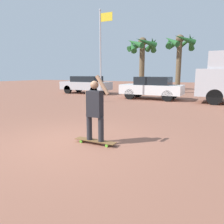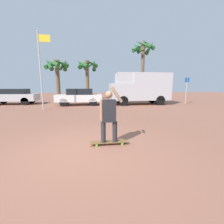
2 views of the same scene
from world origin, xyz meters
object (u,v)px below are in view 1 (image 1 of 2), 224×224
object	(u,v)px
parked_car_silver	(86,84)
flagpole	(101,51)
palm_tree_center_background	(180,47)
parked_car_white	(152,87)
skateboard	(95,141)
person_skateboarder	(95,108)
palm_tree_far_left	(142,48)

from	to	relation	value
parked_car_silver	flagpole	size ratio (longest dim) A/B	0.80
parked_car_silver	palm_tree_center_background	xyz separation A→B (m)	(7.09, 4.17, 3.22)
parked_car_white	skateboard	bearing A→B (deg)	-81.17
person_skateboarder	parked_car_white	xyz separation A→B (m)	(-1.57, 10.09, -0.12)
person_skateboarder	flagpole	size ratio (longest dim) A/B	0.30
person_skateboarder	parked_car_silver	world-z (taller)	person_skateboarder
skateboard	parked_car_white	size ratio (longest dim) A/B	0.27
parked_car_white	palm_tree_far_left	world-z (taller)	palm_tree_far_left
parked_car_silver	skateboard	bearing A→B (deg)	-55.49
palm_tree_far_left	skateboard	bearing A→B (deg)	-74.22
person_skateboarder	flagpole	world-z (taller)	flagpole
palm_tree_center_background	person_skateboarder	bearing A→B (deg)	-86.74
parked_car_white	palm_tree_center_background	world-z (taller)	palm_tree_center_background
skateboard	palm_tree_center_background	world-z (taller)	palm_tree_center_background
parked_car_white	person_skateboarder	bearing A→B (deg)	-81.17
parked_car_silver	palm_tree_far_left	xyz separation A→B (m)	(3.04, 5.89, 3.45)
parked_car_silver	flagpole	xyz separation A→B (m)	(4.05, -4.35, 2.28)
person_skateboarder	palm_tree_center_background	distance (m)	16.11
palm_tree_center_background	parked_car_white	bearing A→B (deg)	-96.70
person_skateboarder	parked_car_silver	bearing A→B (deg)	124.51
parked_car_white	flagpole	size ratio (longest dim) A/B	0.76
palm_tree_center_background	skateboard	bearing A→B (deg)	-86.74
parked_car_silver	flagpole	world-z (taller)	flagpole
flagpole	parked_car_white	bearing A→B (deg)	50.09
skateboard	parked_car_silver	size ratio (longest dim) A/B	0.25
skateboard	palm_tree_center_background	xyz separation A→B (m)	(-0.90, 15.78, 3.96)
parked_car_silver	palm_tree_far_left	distance (m)	7.47
palm_tree_center_background	palm_tree_far_left	distance (m)	4.40
parked_car_silver	palm_tree_center_background	world-z (taller)	palm_tree_center_background
person_skateboarder	parked_car_silver	size ratio (longest dim) A/B	0.38
skateboard	flagpole	xyz separation A→B (m)	(-3.94, 7.26, 3.02)
skateboard	person_skateboarder	bearing A→B (deg)	180.00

